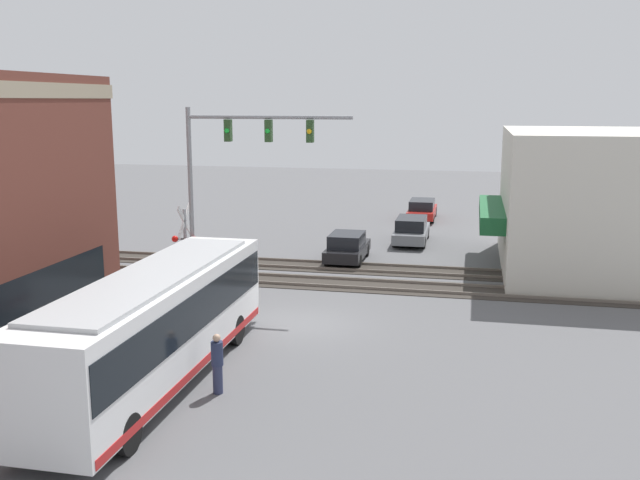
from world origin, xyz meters
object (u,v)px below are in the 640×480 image
Objects in this scene: parked_car_black at (347,248)px; parked_car_grey at (411,231)px; pedestrian_near_bus at (217,363)px; pedestrian_at_crossing at (196,273)px; parked_car_red at (422,210)px; crossing_signal at (185,239)px; city_bus at (155,323)px.

parked_car_black is 0.86× the size of parked_car_grey.
pedestrian_at_crossing is (9.83, 4.61, 0.02)m from pedestrian_near_bus.
parked_car_red is 22.85m from pedestrian_at_crossing.
pedestrian_at_crossing reaches higher than pedestrian_near_bus.
parked_car_red is at bearing -22.01° from crossing_signal.
parked_car_black is at bearing -2.08° from pedestrian_near_bus.
parked_car_grey is 2.76× the size of pedestrian_at_crossing.
crossing_signal reaches higher than pedestrian_at_crossing.
city_bus is 2.80× the size of parked_car_black.
crossing_signal reaches higher than parked_car_grey.
crossing_signal is at bearing 26.99° from pedestrian_near_bus.
city_bus is 2.47× the size of parked_car_red.
parked_car_red is at bearing -20.59° from pedestrian_at_crossing.
parked_car_red is at bearing 0.00° from parked_car_grey.
pedestrian_near_bus is at bearing 173.73° from parked_car_red.
pedestrian_near_bus is (-22.83, 3.43, 0.19)m from parked_car_grey.
crossing_signal is 2.15× the size of pedestrian_at_crossing.
city_bus is at bearing 166.51° from parked_car_grey.
city_bus reaches higher than parked_car_black.
crossing_signal is 15.45m from parked_car_grey.
pedestrian_at_crossing is (-0.23, -0.52, -1.39)m from crossing_signal.
crossing_signal is 1.50m from pedestrian_at_crossing.
parked_car_grey is 23.09m from pedestrian_near_bus.
crossing_signal is at bearing 141.63° from parked_car_black.
pedestrian_at_crossing is (9.51, 2.64, -0.93)m from city_bus.
crossing_signal reaches higher than city_bus.
parked_car_black is 17.34m from pedestrian_near_bus.
parked_car_red is (30.90, -5.40, -1.18)m from city_bus.
pedestrian_at_crossing is at bearing 25.11° from pedestrian_near_bus.
pedestrian_at_crossing reaches higher than parked_car_grey.
pedestrian_near_bus is at bearing 177.92° from parked_car_black.
parked_car_red is 2.74× the size of pedestrian_near_bus.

